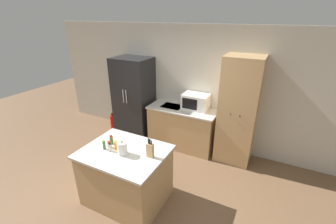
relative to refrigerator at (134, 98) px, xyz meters
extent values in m
plane|color=brown|center=(1.28, -1.97, -0.95)|extent=(14.00, 14.00, 0.00)
cube|color=beige|center=(1.28, 0.36, 0.35)|extent=(7.20, 0.06, 2.60)
cube|color=black|center=(0.00, 0.00, 0.00)|extent=(0.84, 0.65, 1.89)
cylinder|color=silver|center=(-0.04, -0.34, 0.15)|extent=(0.02, 0.02, 0.30)
cylinder|color=silver|center=(0.04, -0.34, 0.15)|extent=(0.02, 0.02, 0.30)
cube|color=tan|center=(1.25, 0.02, -0.50)|extent=(1.44, 0.61, 0.88)
cube|color=beige|center=(1.25, 0.02, -0.04)|extent=(1.48, 0.65, 0.03)
cube|color=#9EA0A3|center=(0.99, 0.02, -0.03)|extent=(0.44, 0.34, 0.01)
cube|color=tan|center=(2.38, 0.04, 0.11)|extent=(0.68, 0.57, 2.11)
sphere|color=black|center=(2.30, -0.25, 0.15)|extent=(0.02, 0.02, 0.02)
sphere|color=black|center=(2.47, -0.25, 0.15)|extent=(0.02, 0.02, 0.02)
cube|color=tan|center=(1.11, -1.86, -0.51)|extent=(1.18, 0.92, 0.87)
cube|color=beige|center=(1.11, -1.86, -0.06)|extent=(1.24, 0.98, 0.03)
cube|color=white|center=(1.49, 0.12, 0.13)|extent=(0.54, 0.37, 0.32)
cube|color=black|center=(1.43, -0.07, 0.13)|extent=(0.32, 0.01, 0.22)
cube|color=tan|center=(1.54, -1.81, 0.07)|extent=(0.10, 0.06, 0.21)
cylinder|color=black|center=(1.51, -1.80, 0.21)|extent=(0.02, 0.02, 0.08)
cylinder|color=black|center=(1.53, -1.82, 0.21)|extent=(0.02, 0.02, 0.07)
cylinder|color=black|center=(1.55, -1.82, 0.22)|extent=(0.02, 0.02, 0.09)
cylinder|color=black|center=(1.57, -1.81, 0.20)|extent=(0.02, 0.02, 0.06)
cylinder|color=gold|center=(0.86, -1.88, 0.00)|extent=(0.06, 0.06, 0.09)
cylinder|color=red|center=(0.86, -1.88, 0.06)|extent=(0.05, 0.05, 0.02)
cylinder|color=#337033|center=(0.82, -1.95, 0.03)|extent=(0.04, 0.04, 0.13)
cylinder|color=#E5DB4C|center=(0.82, -1.95, 0.11)|extent=(0.03, 0.03, 0.03)
cylinder|color=#337033|center=(0.82, -1.79, 0.02)|extent=(0.05, 0.05, 0.12)
cylinder|color=red|center=(0.82, -1.79, 0.10)|extent=(0.04, 0.04, 0.03)
cylinder|color=beige|center=(0.94, -1.96, 0.02)|extent=(0.05, 0.05, 0.12)
cylinder|color=black|center=(0.94, -1.96, 0.09)|extent=(0.04, 0.04, 0.03)
cylinder|color=orange|center=(1.00, -1.89, 0.03)|extent=(0.05, 0.05, 0.14)
cylinder|color=#E5DB4C|center=(1.00, -1.89, 0.11)|extent=(0.04, 0.04, 0.03)
cylinder|color=white|center=(1.15, -1.93, 0.06)|extent=(0.14, 0.14, 0.19)
sphere|color=#262628|center=(1.15, -1.93, 0.17)|extent=(0.02, 0.02, 0.02)
cylinder|color=red|center=(-0.65, -0.08, -0.75)|extent=(0.13, 0.13, 0.39)
cylinder|color=black|center=(-0.65, -0.08, -0.52)|extent=(0.06, 0.06, 0.07)
camera|label=1|loc=(2.97, -4.07, 1.82)|focal=24.00mm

